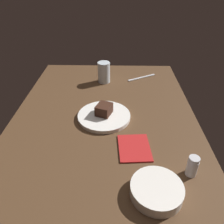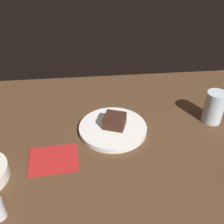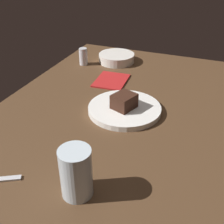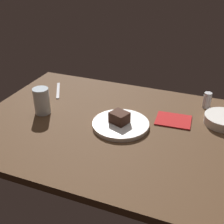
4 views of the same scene
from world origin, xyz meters
The scene contains 7 objects.
dining_table centered at (0.00, 0.00, 1.50)cm, with size 120.00×84.00×3.00cm, color #4C331E.
dessert_plate centered at (-1.89, 0.03, 3.90)cm, with size 23.85×23.85×1.80cm, color white.
chocolate_cake_slice centered at (-1.24, 0.19, 7.14)cm, with size 7.06×6.17×4.69cm, color #381E14.
salt_shaker centered at (-33.51, -30.62, 6.68)cm, with size 3.72×3.72×7.46cm.
water_glass centered at (35.01, 1.93, 8.97)cm, with size 7.08×7.08×11.95cm, color silver.
side_bowl centered at (-41.74, -17.94, 4.90)cm, with size 16.10×16.10×3.81cm, color white.
folded_napkin centered at (-21.67, -12.56, 3.30)cm, with size 14.95×11.90×0.60cm, color #B21E1E.
Camera 3 is at (74.18, 25.69, 51.90)cm, focal length 45.82 mm.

